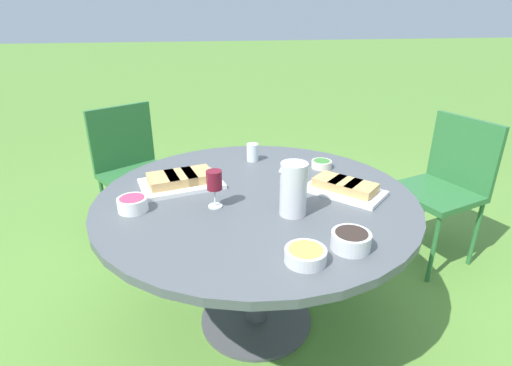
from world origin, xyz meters
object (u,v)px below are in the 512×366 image
wine_glass (214,182)px  water_pitcher (293,189)px  chair_near_right (132,163)px  dining_table (256,214)px  chair_near_left (446,179)px

wine_glass → water_pitcher: bearing=159.1°
chair_near_right → wine_glass: 1.24m
dining_table → water_pitcher: (-0.12, 0.20, 0.21)m
wine_glass → chair_near_left: bearing=-161.2°
chair_near_left → wine_glass: (1.43, 0.49, 0.30)m
wine_glass → dining_table: bearing=-156.7°
dining_table → wine_glass: (0.19, 0.08, 0.21)m
water_pitcher → wine_glass: water_pitcher is taller
water_pitcher → wine_glass: size_ratio=1.35×
chair_near_left → wine_glass: chair_near_left is taller
dining_table → wine_glass: size_ratio=8.75×
chair_near_left → chair_near_right: same height
dining_table → chair_near_right: bearing=-57.3°
chair_near_right → wine_glass: size_ratio=5.49×
dining_table → wine_glass: wine_glass is taller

